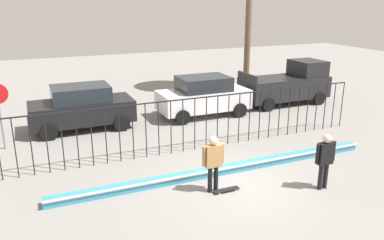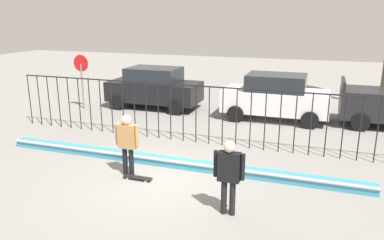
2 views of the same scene
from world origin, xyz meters
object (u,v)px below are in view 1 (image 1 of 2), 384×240
object	(u,v)px
camera_operator	(325,157)
parked_car_black	(82,107)
skateboard	(226,190)
skateboarder	(213,159)
parked_car_white	(203,96)
pickup_truck	(288,84)

from	to	relation	value
camera_operator	parked_car_black	size ratio (longest dim) A/B	0.40
skateboard	camera_operator	distance (m)	3.03
skateboarder	parked_car_black	bearing A→B (deg)	93.01
skateboard	parked_car_white	bearing A→B (deg)	63.22
skateboarder	skateboard	distance (m)	1.05
camera_operator	parked_car_white	world-z (taller)	parked_car_white
camera_operator	parked_car_black	distance (m)	10.23
skateboard	pickup_truck	xyz separation A→B (m)	(7.76, 7.64, 0.98)
skateboarder	skateboard	xyz separation A→B (m)	(0.36, -0.17, -0.97)
skateboard	pickup_truck	world-z (taller)	pickup_truck
parked_car_white	camera_operator	bearing A→B (deg)	-86.29
skateboard	parked_car_white	size ratio (longest dim) A/B	0.19
skateboard	camera_operator	xyz separation A→B (m)	(2.71, -0.95, 0.97)
parked_car_black	skateboard	bearing A→B (deg)	-70.17
parked_car_black	pickup_truck	size ratio (longest dim) A/B	0.91
camera_operator	pickup_truck	size ratio (longest dim) A/B	0.36
parked_car_white	pickup_truck	distance (m)	5.12
skateboarder	parked_car_black	xyz separation A→B (m)	(-2.62, 7.38, -0.06)
pickup_truck	parked_car_white	bearing A→B (deg)	-176.27
skateboarder	parked_car_white	size ratio (longest dim) A/B	0.40
skateboarder	camera_operator	world-z (taller)	skateboarder
parked_car_black	parked_car_white	bearing A→B (deg)	-3.96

